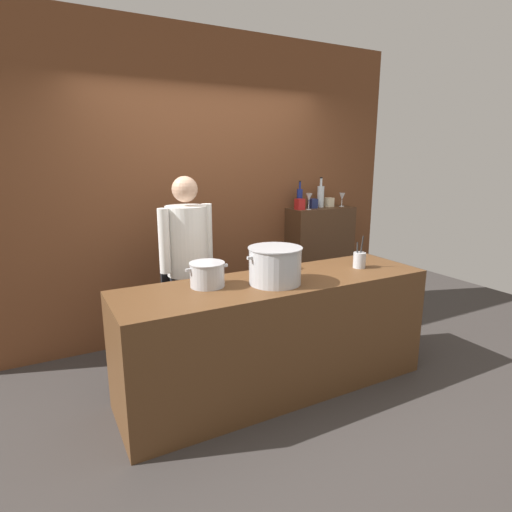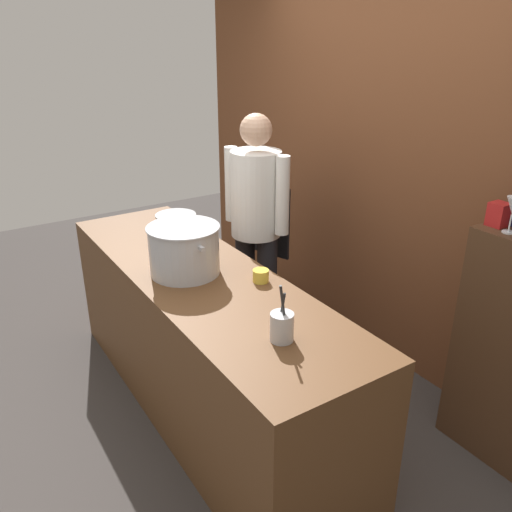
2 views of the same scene
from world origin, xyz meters
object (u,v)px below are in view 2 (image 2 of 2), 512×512
at_px(stockpot_small, 176,228).
at_px(utensil_crock, 282,326).
at_px(chef, 256,217).
at_px(spice_tin_red, 499,214).
at_px(stockpot_large, 184,250).
at_px(butter_jar, 261,276).

xyz_separation_m(stockpot_small, utensil_crock, (1.32, -0.12, -0.02)).
relative_size(chef, spice_tin_red, 14.18).
xyz_separation_m(utensil_crock, spice_tin_red, (0.18, 1.17, 0.34)).
distance_m(chef, stockpot_large, 0.85).
bearing_deg(spice_tin_red, stockpot_small, -145.01).
bearing_deg(spice_tin_red, chef, -161.87).
xyz_separation_m(butter_jar, spice_tin_red, (0.71, 0.93, 0.38)).
height_order(utensil_crock, spice_tin_red, spice_tin_red).
xyz_separation_m(stockpot_small, spice_tin_red, (1.50, 1.05, 0.32)).
relative_size(chef, butter_jar, 19.09).
bearing_deg(utensil_crock, stockpot_large, -176.81).
xyz_separation_m(chef, stockpot_small, (-0.05, -0.57, 0.02)).
bearing_deg(stockpot_small, butter_jar, 8.89).
bearing_deg(stockpot_large, chef, 119.43).
xyz_separation_m(stockpot_large, stockpot_small, (-0.47, 0.17, -0.05)).
bearing_deg(spice_tin_red, stockpot_large, -130.34).
bearing_deg(stockpot_large, butter_jar, 42.03).
height_order(utensil_crock, butter_jar, utensil_crock).
distance_m(utensil_crock, spice_tin_red, 1.23).
height_order(stockpot_small, utensil_crock, utensil_crock).
bearing_deg(utensil_crock, chef, 151.42).
xyz_separation_m(chef, stockpot_large, (0.42, -0.74, 0.07)).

